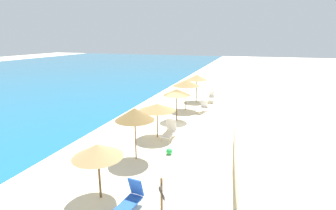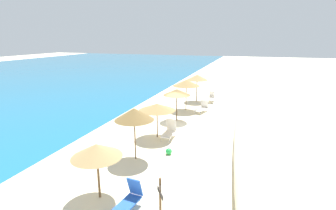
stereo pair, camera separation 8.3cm
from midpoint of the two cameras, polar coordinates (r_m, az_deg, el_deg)
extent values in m
plane|color=beige|center=(19.54, 1.94, -5.02)|extent=(160.00, 160.00, 0.00)
ellipsoid|color=beige|center=(17.05, 24.67, -6.43)|extent=(44.21, 8.50, 1.67)
cylinder|color=brown|center=(11.49, -15.15, -14.89)|extent=(0.10, 0.10, 2.02)
cone|color=tan|center=(10.98, -15.55, -9.68)|extent=(2.10, 2.10, 0.57)
cylinder|color=brown|center=(14.37, -7.37, -7.37)|extent=(0.07, 0.07, 2.44)
cone|color=olive|center=(13.91, -7.56, -1.99)|extent=(2.15, 2.15, 0.67)
cylinder|color=brown|center=(17.41, -2.50, -3.96)|extent=(0.08, 0.08, 2.05)
cone|color=#9E7F4C|center=(17.09, -2.54, -0.44)|extent=(2.47, 2.47, 0.46)
cylinder|color=brown|center=(20.92, 1.83, -0.43)|extent=(0.09, 0.09, 2.27)
cone|color=olive|center=(20.63, 1.85, 2.89)|extent=(2.20, 2.20, 0.50)
cylinder|color=brown|center=(24.00, 3.90, 1.73)|extent=(0.07, 0.07, 2.44)
cone|color=#9E7F4C|center=(23.73, 3.95, 4.93)|extent=(2.50, 2.50, 0.58)
cylinder|color=brown|center=(27.46, 6.24, 3.33)|extent=(0.08, 0.08, 2.44)
cone|color=tan|center=(27.22, 6.32, 6.13)|extent=(2.26, 2.26, 0.58)
cube|color=white|center=(27.35, 9.44, 1.34)|extent=(1.48, 0.67, 0.07)
cube|color=white|center=(27.93, 9.58, 2.39)|extent=(0.32, 0.59, 0.72)
cylinder|color=silver|center=(26.82, 8.80, 0.66)|extent=(0.04, 0.04, 0.33)
cylinder|color=silver|center=(26.79, 9.83, 0.60)|extent=(0.04, 0.04, 0.33)
cylinder|color=silver|center=(28.01, 9.03, 1.25)|extent=(0.04, 0.04, 0.33)
cylinder|color=silver|center=(27.98, 10.01, 1.19)|extent=(0.04, 0.04, 0.33)
cube|color=white|center=(23.49, 7.15, -0.95)|extent=(1.69, 1.04, 0.07)
cube|color=white|center=(24.05, 7.94, 0.30)|extent=(0.34, 0.69, 0.74)
cylinder|color=silver|center=(23.07, 5.79, -1.64)|extent=(0.04, 0.04, 0.27)
cylinder|color=silver|center=(22.84, 7.06, -1.85)|extent=(0.04, 0.04, 0.27)
cylinder|color=silver|center=(24.23, 7.21, -0.88)|extent=(0.04, 0.04, 0.27)
cylinder|color=silver|center=(24.01, 8.44, -1.07)|extent=(0.04, 0.04, 0.27)
cube|color=blue|center=(10.74, -9.10, -20.90)|extent=(1.35, 0.75, 0.07)
cube|color=blue|center=(10.92, -7.35, -17.54)|extent=(0.36, 0.63, 0.81)
cylinder|color=silver|center=(11.34, -8.56, -19.97)|extent=(0.04, 0.04, 0.34)
cylinder|color=silver|center=(11.11, -6.21, -20.71)|extent=(0.04, 0.04, 0.34)
cube|color=white|center=(17.29, -0.03, -6.43)|extent=(1.40, 0.68, 0.07)
cube|color=white|center=(17.73, 0.62, -4.34)|extent=(0.31, 0.67, 0.88)
cylinder|color=silver|center=(16.92, -1.58, -7.64)|extent=(0.04, 0.04, 0.32)
cylinder|color=silver|center=(16.75, 0.28, -7.87)|extent=(0.04, 0.04, 0.32)
cylinder|color=silver|center=(17.97, -0.32, -6.27)|extent=(0.04, 0.04, 0.32)
cylinder|color=silver|center=(17.81, 1.44, -6.46)|extent=(0.04, 0.04, 0.32)
cylinder|color=brown|center=(10.07, -1.68, -20.05)|extent=(0.09, 0.09, 1.70)
cube|color=#332D28|center=(9.77, -1.71, -17.42)|extent=(0.81, 0.31, 0.18)
cube|color=#332D28|center=(9.94, -1.69, -18.92)|extent=(0.61, 0.45, 0.16)
sphere|color=green|center=(15.20, 0.11, -10.22)|extent=(0.37, 0.37, 0.37)
camera|label=1|loc=(0.04, -90.11, -0.03)|focal=27.54mm
camera|label=2|loc=(0.04, 89.89, 0.03)|focal=27.54mm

